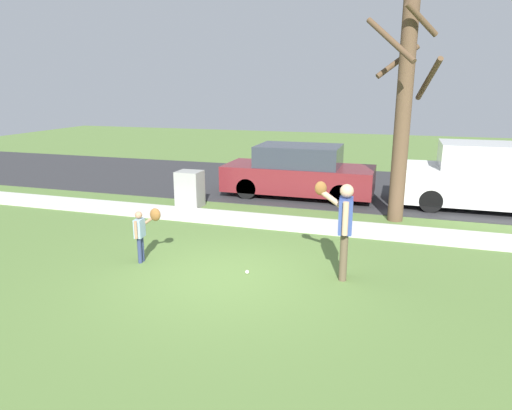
{
  "coord_description": "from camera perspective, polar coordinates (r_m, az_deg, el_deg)",
  "views": [
    {
      "loc": [
        2.95,
        -7.5,
        3.47
      ],
      "look_at": [
        0.12,
        1.56,
        1.0
      ],
      "focal_mm": 32.37,
      "sensor_mm": 36.0,
      "label": 1
    }
  ],
  "objects": [
    {
      "name": "person_child",
      "position": [
        9.46,
        -13.73,
        -2.81
      ],
      "size": [
        0.47,
        0.45,
        1.1
      ],
      "rotation": [
        0.0,
        0.0,
        0.1
      ],
      "color": "navy",
      "rests_on": "ground"
    },
    {
      "name": "street_tree_near",
      "position": [
        12.3,
        17.79,
        11.45
      ],
      "size": [
        1.85,
        1.89,
        5.55
      ],
      "color": "brown",
      "rests_on": "ground"
    },
    {
      "name": "person_adult",
      "position": [
        8.45,
        10.7,
        -2.01
      ],
      "size": [
        0.76,
        0.63,
        1.78
      ],
      "rotation": [
        0.0,
        0.0,
        -3.04
      ],
      "color": "brown",
      "rests_on": "ground"
    },
    {
      "name": "utility_cabinet",
      "position": [
        13.6,
        -8.18,
        1.96
      ],
      "size": [
        0.7,
        0.63,
        1.06
      ],
      "primitive_type": "cube",
      "color": "gray",
      "rests_on": "ground"
    },
    {
      "name": "parked_suv_maroon",
      "position": [
        14.76,
        5.28,
        4.08
      ],
      "size": [
        4.7,
        1.9,
        1.63
      ],
      "color": "maroon",
      "rests_on": "road_surface"
    },
    {
      "name": "parked_van_white",
      "position": [
        14.68,
        26.85,
        2.94
      ],
      "size": [
        5.0,
        1.95,
        1.88
      ],
      "color": "silver",
      "rests_on": "road_surface"
    },
    {
      "name": "ground_plane",
      "position": [
        11.9,
        2.23,
        -2.37
      ],
      "size": [
        48.0,
        48.0,
        0.0
      ],
      "primitive_type": "plane",
      "color": "#567538"
    },
    {
      "name": "baseball",
      "position": [
        8.83,
        -1.11,
        -8.28
      ],
      "size": [
        0.07,
        0.07,
        0.07
      ],
      "primitive_type": "sphere",
      "color": "white",
      "rests_on": "ground"
    },
    {
      "name": "road_surface",
      "position": [
        16.72,
        6.82,
        2.55
      ],
      "size": [
        36.0,
        6.8,
        0.02
      ],
      "primitive_type": "cube",
      "color": "#2D2D30",
      "rests_on": "ground"
    },
    {
      "name": "sidewalk_strip",
      "position": [
        11.98,
        2.36,
        -2.1
      ],
      "size": [
        36.0,
        1.2,
        0.06
      ],
      "primitive_type": "cube",
      "color": "beige",
      "rests_on": "ground"
    }
  ]
}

